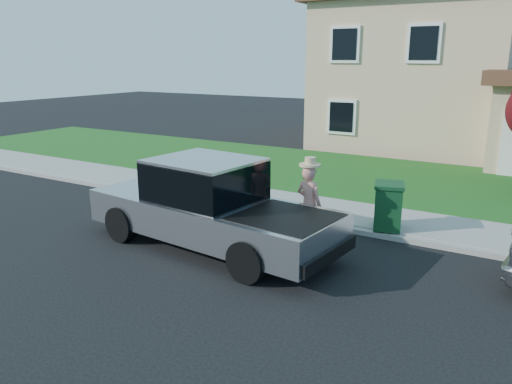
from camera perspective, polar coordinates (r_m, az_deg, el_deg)
ground at (r=10.58m, az=-4.15°, el=-7.45°), size 80.00×80.00×0.00m
curb at (r=12.49m, az=7.28°, el=-3.67°), size 40.00×0.20×0.12m
sidewalk at (r=13.45m, az=9.16°, el=-2.29°), size 40.00×2.00×0.15m
lawn at (r=17.59m, az=14.60°, el=1.43°), size 40.00×7.00×0.10m
house at (r=24.77m, az=21.09°, el=12.04°), size 14.00×11.30×6.85m
pickup_truck at (r=10.87m, az=-5.30°, el=-1.72°), size 6.15×2.65×1.96m
woman at (r=11.11m, az=6.07°, el=-1.28°), size 0.74×0.57×1.97m
trash_bin at (r=12.08m, az=14.87°, el=-1.51°), size 0.85×0.92×1.09m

